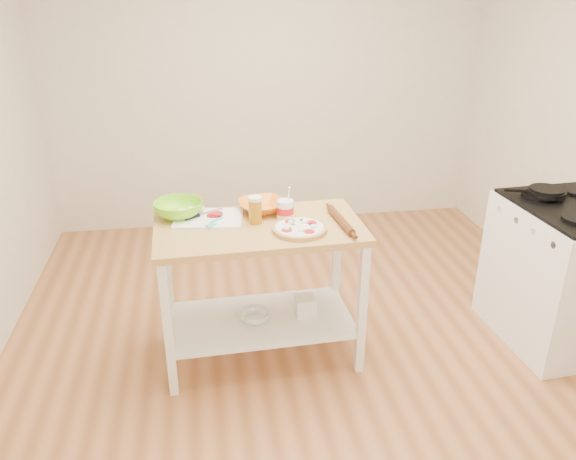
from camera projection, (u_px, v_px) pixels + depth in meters
The scene contains 15 objects.
room_shell at pixel (319, 151), 3.07m from camera, with size 4.04×4.54×2.74m.
prep_island at pixel (260, 263), 3.37m from camera, with size 1.23×0.70×0.90m.
gas_stove at pixel (564, 273), 3.63m from camera, with size 0.76×0.87×1.11m.
skillet at pixel (545, 192), 3.56m from camera, with size 0.36×0.24×0.03m.
pizza at pixel (299, 228), 3.19m from camera, with size 0.31×0.31×0.05m.
cutting_board at pixel (208, 217), 3.36m from camera, with size 0.44×0.35×0.04m.
spatula at pixel (214, 222), 3.27m from camera, with size 0.11×0.14×0.01m.
knife at pixel (199, 215), 3.36m from camera, with size 0.24×0.17×0.01m.
orange_bowl at pixel (262, 206), 3.45m from camera, with size 0.28×0.28×0.07m, color orange.
green_bowl at pixel (178, 209), 3.38m from camera, with size 0.29×0.29×0.09m, color #7BD919.
beer_pint at pixel (255, 210), 3.27m from camera, with size 0.08×0.08×0.16m.
yogurt_tub at pixel (285, 210), 3.32m from camera, with size 0.10×0.10×0.21m.
rolling_pin at pixel (341, 220), 3.28m from camera, with size 0.04×0.04×0.38m, color #632E16.
shelf_glass_bowl at pixel (255, 316), 3.50m from camera, with size 0.19×0.19×0.06m, color silver.
shelf_bin at pixel (305, 306), 3.55m from camera, with size 0.12×0.12×0.12m, color white.
Camera 1 is at (-0.64, -2.91, 2.21)m, focal length 35.00 mm.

